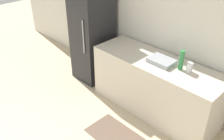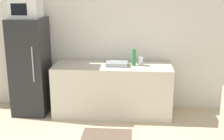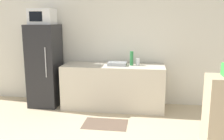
# 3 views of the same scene
# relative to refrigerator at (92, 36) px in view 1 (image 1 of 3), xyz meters

# --- Properties ---
(wall_back) EXTENTS (8.00, 0.06, 2.60)m
(wall_back) POSITION_rel_refrigerator_xyz_m (1.12, 0.40, 0.48)
(wall_back) COLOR silver
(wall_back) RESTS_ON ground_plane
(refrigerator) EXTENTS (0.57, 0.64, 1.64)m
(refrigerator) POSITION_rel_refrigerator_xyz_m (0.00, 0.00, 0.00)
(refrigerator) COLOR #232326
(refrigerator) RESTS_ON ground_plane
(counter) EXTENTS (1.98, 0.67, 0.86)m
(counter) POSITION_rel_refrigerator_xyz_m (1.40, 0.00, -0.39)
(counter) COLOR beige
(counter) RESTS_ON ground_plane
(sink_basin) EXTENTS (0.36, 0.26, 0.06)m
(sink_basin) POSITION_rel_refrigerator_xyz_m (1.47, -0.00, 0.07)
(sink_basin) COLOR #9EA3A8
(sink_basin) RESTS_ON counter
(bottle_tall) EXTENTS (0.07, 0.07, 0.27)m
(bottle_tall) POSITION_rel_refrigerator_xyz_m (1.75, 0.03, 0.18)
(bottle_tall) COLOR #2D7F42
(bottle_tall) RESTS_ON counter
(bottle_short) EXTENTS (0.08, 0.08, 0.13)m
(bottle_short) POSITION_rel_refrigerator_xyz_m (1.87, 0.06, 0.11)
(bottle_short) COLOR silver
(bottle_short) RESTS_ON counter
(kitchen_rug) EXTENTS (0.74, 0.49, 0.01)m
(kitchen_rug) POSITION_rel_refrigerator_xyz_m (1.38, -0.83, -0.82)
(kitchen_rug) COLOR brown
(kitchen_rug) RESTS_ON ground_plane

